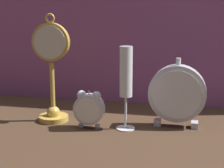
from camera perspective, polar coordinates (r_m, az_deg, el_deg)
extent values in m
plane|color=#422D1E|center=(1.07, -0.94, -7.32)|extent=(4.00, 4.00, 0.00)
cube|color=#8E4C7F|center=(1.33, 2.37, 10.65)|extent=(1.28, 0.01, 0.64)
cylinder|color=gold|center=(1.18, -8.90, -5.14)|extent=(0.09, 0.09, 0.02)
sphere|color=gold|center=(1.18, -8.93, -4.31)|extent=(0.04, 0.04, 0.04)
cylinder|color=gold|center=(1.16, -9.05, -0.84)|extent=(0.01, 0.01, 0.17)
cylinder|color=gold|center=(1.13, -9.31, 6.34)|extent=(0.11, 0.02, 0.11)
cylinder|color=beige|center=(1.12, -9.50, 6.28)|extent=(0.10, 0.00, 0.10)
torus|color=gold|center=(1.13, -9.44, 9.85)|extent=(0.03, 0.01, 0.03)
cube|color=silver|center=(1.11, -4.70, -6.27)|extent=(0.01, 0.01, 0.01)
cube|color=silver|center=(1.10, -2.22, -6.47)|extent=(0.01, 0.01, 0.01)
cylinder|color=silver|center=(1.09, -3.50, -3.84)|extent=(0.09, 0.03, 0.09)
cylinder|color=silver|center=(1.08, -3.75, -4.09)|extent=(0.07, 0.00, 0.07)
sphere|color=silver|center=(1.09, -4.67, -1.67)|extent=(0.03, 0.03, 0.03)
sphere|color=silver|center=(1.07, -2.38, -1.80)|extent=(0.03, 0.03, 0.03)
cylinder|color=silver|center=(1.08, -3.54, -1.46)|extent=(0.00, 0.00, 0.02)
cube|color=silver|center=(1.14, 6.96, -5.79)|extent=(0.02, 0.03, 0.02)
cube|color=silver|center=(1.13, 12.48, -6.09)|extent=(0.02, 0.03, 0.02)
cylinder|color=silver|center=(1.11, 9.89, -1.40)|extent=(0.17, 0.04, 0.17)
cylinder|color=silver|center=(1.09, 9.84, -1.66)|extent=(0.14, 0.00, 0.14)
cylinder|color=silver|center=(1.09, 10.08, 3.40)|extent=(0.01, 0.01, 0.02)
cylinder|color=silver|center=(1.10, 2.08, -6.68)|extent=(0.06, 0.06, 0.01)
cylinder|color=silver|center=(1.08, 2.10, -4.24)|extent=(0.01, 0.01, 0.09)
cylinder|color=white|center=(1.05, 2.15, 1.89)|extent=(0.04, 0.04, 0.14)
cylinder|color=#E5D17F|center=(1.06, 2.14, 0.56)|extent=(0.03, 0.03, 0.09)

